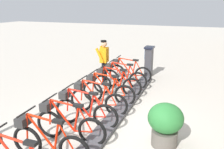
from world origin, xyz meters
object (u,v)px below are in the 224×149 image
at_px(bike_docked_6, 67,124).
at_px(planter_bush, 165,123).
at_px(bike_docked_0, 128,72).
at_px(bike_docked_7, 46,141).
at_px(payment_kiosk, 149,61).
at_px(bike_docked_5, 83,110).
at_px(bike_docked_1, 122,77).
at_px(worker_near_rack, 104,60).
at_px(bike_docked_3, 106,90).
at_px(bike_docked_4, 96,99).
at_px(bike_docked_2, 115,83).

bearing_deg(bike_docked_6, planter_bush, -163.14).
relative_size(bike_docked_0, bike_docked_7, 1.00).
relative_size(payment_kiosk, bike_docked_6, 0.74).
bearing_deg(payment_kiosk, bike_docked_5, 83.29).
height_order(bike_docked_1, bike_docked_5, same).
bearing_deg(worker_near_rack, bike_docked_3, 114.68).
xyz_separation_m(bike_docked_0, bike_docked_4, (0.00, 3.01, 0.00)).
distance_m(bike_docked_0, bike_docked_1, 0.75).
xyz_separation_m(payment_kiosk, bike_docked_5, (0.57, 4.86, -0.24)).
distance_m(bike_docked_0, bike_docked_7, 5.26).
distance_m(bike_docked_7, worker_near_rack, 5.01).
xyz_separation_m(bike_docked_6, bike_docked_7, (0.00, 0.75, 0.00)).
distance_m(payment_kiosk, bike_docked_1, 1.96).
bearing_deg(bike_docked_4, payment_kiosk, -97.92).
height_order(payment_kiosk, bike_docked_3, payment_kiosk).
distance_m(bike_docked_6, bike_docked_7, 0.75).
bearing_deg(bike_docked_2, bike_docked_0, -90.00).
distance_m(bike_docked_0, bike_docked_4, 3.01).
xyz_separation_m(payment_kiosk, bike_docked_3, (0.57, 3.36, -0.24)).
relative_size(bike_docked_2, bike_docked_4, 1.00).
relative_size(bike_docked_0, bike_docked_2, 1.00).
height_order(payment_kiosk, bike_docked_5, payment_kiosk).
bearing_deg(bike_docked_6, bike_docked_5, -90.00).
xyz_separation_m(bike_docked_0, bike_docked_5, (0.00, 3.76, 0.00)).
relative_size(payment_kiosk, planter_bush, 1.32).
distance_m(payment_kiosk, planter_bush, 5.21).
bearing_deg(bike_docked_6, bike_docked_3, -90.00).
xyz_separation_m(bike_docked_5, planter_bush, (-2.05, 0.13, 0.11)).
bearing_deg(bike_docked_0, bike_docked_5, 90.00).
distance_m(bike_docked_0, planter_bush, 4.40).
bearing_deg(bike_docked_4, bike_docked_3, -90.00).
relative_size(bike_docked_4, bike_docked_5, 1.00).
bearing_deg(bike_docked_4, bike_docked_6, 90.00).
bearing_deg(bike_docked_7, bike_docked_6, -90.00).
xyz_separation_m(payment_kiosk, bike_docked_2, (0.57, 2.61, -0.24)).
distance_m(bike_docked_3, bike_docked_6, 2.25).
bearing_deg(worker_near_rack, bike_docked_6, 101.88).
relative_size(bike_docked_5, planter_bush, 1.77).
bearing_deg(bike_docked_1, bike_docked_4, 90.00).
distance_m(bike_docked_5, bike_docked_7, 1.50).
height_order(bike_docked_1, planter_bush, bike_docked_1).
bearing_deg(bike_docked_0, bike_docked_3, 90.00).
bearing_deg(payment_kiosk, worker_near_rack, 45.14).
bearing_deg(bike_docked_5, payment_kiosk, -96.71).
bearing_deg(bike_docked_2, worker_near_rack, -52.79).
bearing_deg(bike_docked_3, bike_docked_4, 90.00).
xyz_separation_m(bike_docked_1, bike_docked_7, (0.00, 4.51, 0.00)).
bearing_deg(bike_docked_4, planter_bush, 156.72).
xyz_separation_m(bike_docked_2, bike_docked_7, (0.00, 3.76, 0.00)).
height_order(bike_docked_0, bike_docked_2, same).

